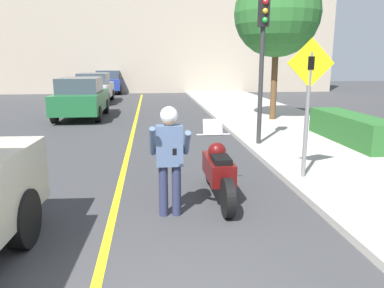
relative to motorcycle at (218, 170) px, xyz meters
The scene contains 11 objects.
road_center_line 3.24m from the motorcycle, 123.35° to the left, with size 0.12×36.00×0.01m.
building_backdrop 23.13m from the motorcycle, 92.92° to the left, with size 28.00×1.20×9.84m.
motorcycle is the anchor object (origin of this frame).
person_biker 1.22m from the motorcycle, 142.10° to the right, with size 0.59×0.47×1.70m.
crossing_sign 2.27m from the motorcycle, 19.57° to the left, with size 0.91×0.08×2.64m.
traffic_light 4.69m from the motorcycle, 63.98° to the left, with size 0.26×0.30×3.84m.
hedge_row 5.76m from the motorcycle, 39.52° to the left, with size 0.90×3.53×0.76m.
street_tree 9.46m from the motorcycle, 65.75° to the left, with size 3.19×3.19×5.55m.
parked_car_green 10.70m from the motorcycle, 112.04° to the left, with size 1.88×4.20×1.68m.
parked_car_silver 16.51m from the motorcycle, 105.17° to the left, with size 1.88×4.20×1.68m.
parked_car_blue 22.71m from the motorcycle, 100.52° to the left, with size 1.88×4.20×1.68m.
Camera 1 is at (0.03, -2.79, 2.34)m, focal length 35.00 mm.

